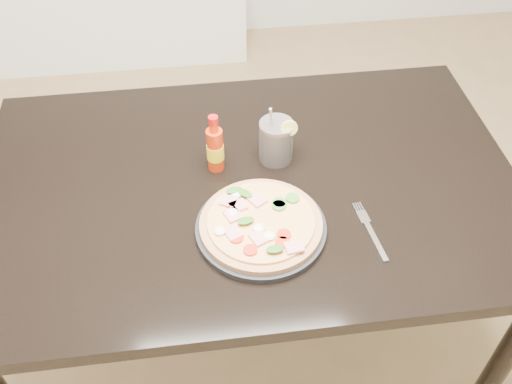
{
  "coord_description": "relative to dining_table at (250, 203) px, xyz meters",
  "views": [
    {
      "loc": [
        -0.41,
        -0.86,
        1.79
      ],
      "look_at": [
        -0.29,
        0.07,
        0.83
      ],
      "focal_mm": 40.0,
      "sensor_mm": 36.0,
      "label": 1
    }
  ],
  "objects": [
    {
      "name": "floor",
      "position": [
        0.29,
        -0.19,
        -0.67
      ],
      "size": [
        4.5,
        4.5,
        0.0
      ],
      "primitive_type": "plane",
      "color": "#9E7A51",
      "rests_on": "ground"
    },
    {
      "name": "dining_table",
      "position": [
        0.0,
        0.0,
        0.0
      ],
      "size": [
        1.4,
        0.9,
        0.75
      ],
      "color": "black",
      "rests_on": "ground"
    },
    {
      "name": "plate",
      "position": [
        0.01,
        -0.17,
        0.09
      ],
      "size": [
        0.31,
        0.31,
        0.02
      ],
      "primitive_type": "cylinder",
      "color": "black",
      "rests_on": "dining_table"
    },
    {
      "name": "pizza",
      "position": [
        0.0,
        -0.17,
        0.11
      ],
      "size": [
        0.29,
        0.29,
        0.03
      ],
      "color": "tan",
      "rests_on": "plate"
    },
    {
      "name": "hot_sauce_bottle",
      "position": [
        -0.08,
        0.06,
        0.15
      ],
      "size": [
        0.06,
        0.06,
        0.17
      ],
      "rotation": [
        0.0,
        0.0,
        0.43
      ],
      "color": "red",
      "rests_on": "dining_table"
    },
    {
      "name": "cola_cup",
      "position": [
        0.08,
        0.08,
        0.14
      ],
      "size": [
        0.1,
        0.09,
        0.18
      ],
      "rotation": [
        0.0,
        0.0,
        -0.35
      ],
      "color": "black",
      "rests_on": "dining_table"
    },
    {
      "name": "fork",
      "position": [
        0.26,
        -0.2,
        0.09
      ],
      "size": [
        0.04,
        0.19,
        0.0
      ],
      "rotation": [
        0.0,
        0.0,
        0.12
      ],
      "color": "silver",
      "rests_on": "dining_table"
    },
    {
      "name": "media_console",
      "position": [
        -0.51,
        1.88,
        -0.42
      ],
      "size": [
        1.4,
        0.34,
        0.5
      ],
      "primitive_type": "cube",
      "color": "white",
      "rests_on": "ground"
    }
  ]
}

